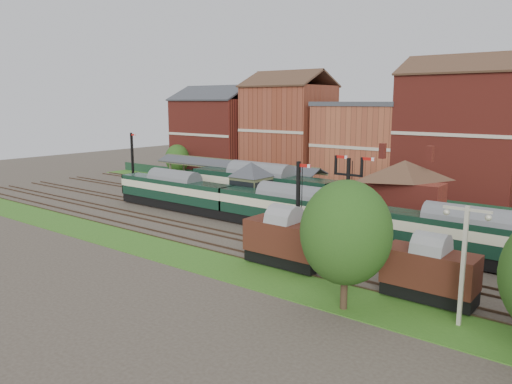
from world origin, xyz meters
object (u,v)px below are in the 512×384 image
Objects in this scene: semaphore_bracket at (348,198)px; goods_van_a at (285,240)px; dmu_train at (291,209)px; platform_railcar at (260,187)px; signal_box at (251,187)px.

goods_van_a is (-1.92, -6.50, -2.51)m from semaphore_bracket.
dmu_train is 2.54× the size of platform_railcar.
dmu_train is (7.61, -3.25, -0.94)m from signal_box.
dmu_train is 8.07× the size of goods_van_a.
platform_railcar is (-8.84, 6.50, 0.38)m from dmu_train.
goods_van_a is (5.51, -9.00, -0.13)m from dmu_train.
goods_van_a is at bearing -43.04° from signal_box.
dmu_train reaches higher than goods_van_a.
semaphore_bracket is 1.32× the size of goods_van_a.
semaphore_bracket reaches higher than goods_van_a.
signal_box is 17.98m from goods_van_a.
signal_box is 16.16m from semaphore_bracket.
dmu_train is (-7.43, 2.50, -2.38)m from semaphore_bracket.
dmu_train is at bearing 121.50° from goods_van_a.
signal_box is 0.12× the size of dmu_train.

